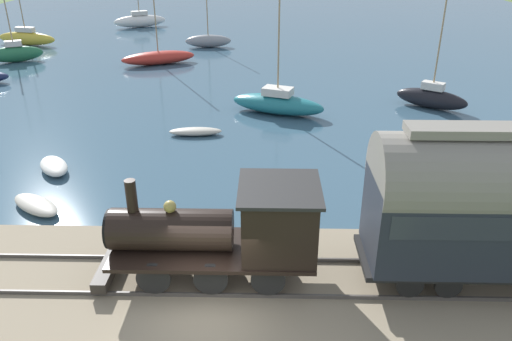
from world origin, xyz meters
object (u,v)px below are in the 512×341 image
steam_locomotive (232,227)px  rowboat_off_pier (54,166)px  sailboat_teal (278,103)px  sailboat_black (431,97)px  rowboat_mid_harbor (196,131)px  sailboat_gray (208,41)px  sailboat_red (158,57)px  sailboat_green (15,53)px  rowboat_far_out (36,205)px  rowboat_near_shore (467,190)px  sailboat_white (140,21)px  sailboat_yellow (27,38)px

steam_locomotive → rowboat_off_pier: (8.13, 8.66, -1.94)m
steam_locomotive → sailboat_teal: sailboat_teal is taller
sailboat_black → rowboat_mid_harbor: size_ratio=3.38×
sailboat_gray → rowboat_off_pier: (-27.56, 4.00, -0.37)m
sailboat_red → sailboat_gray: bearing=-48.9°
steam_locomotive → sailboat_gray: bearing=7.4°
steam_locomotive → rowboat_mid_harbor: size_ratio=2.25×
sailboat_green → sailboat_teal: (-12.84, -21.74, -0.09)m
rowboat_off_pier → rowboat_far_out: bearing=-112.7°
rowboat_near_shore → sailboat_black: bearing=30.5°
sailboat_green → sailboat_teal: 25.25m
steam_locomotive → sailboat_teal: 16.58m
sailboat_red → rowboat_far_out: (-24.12, -0.00, -0.36)m
sailboat_green → rowboat_off_pier: 24.06m
rowboat_far_out → rowboat_near_shore: bearing=-47.7°
sailboat_white → sailboat_green: (-17.58, 6.38, -0.00)m
rowboat_off_pier → sailboat_teal: bearing=5.7°
steam_locomotive → sailboat_black: bearing=-32.0°
sailboat_red → sailboat_teal: 15.63m
sailboat_teal → rowboat_near_shore: 12.72m
rowboat_near_shore → sailboat_teal: bearing=76.4°
sailboat_white → sailboat_yellow: size_ratio=0.71×
sailboat_gray → rowboat_far_out: 31.22m
sailboat_teal → rowboat_mid_harbor: 5.77m
sailboat_gray → rowboat_off_pier: 27.85m
sailboat_white → rowboat_far_out: (-42.20, -5.76, -0.54)m
sailboat_gray → rowboat_off_pier: sailboat_gray is taller
rowboat_far_out → sailboat_white: bearing=44.8°
sailboat_black → rowboat_far_out: sailboat_black is taller
sailboat_red → sailboat_green: (0.50, 12.14, 0.18)m
rowboat_off_pier → rowboat_mid_harbor: size_ratio=0.90×
sailboat_yellow → rowboat_far_out: 34.77m
sailboat_white → sailboat_black: 38.29m
sailboat_red → sailboat_black: bearing=-143.2°
sailboat_green → rowboat_mid_harbor: bearing=-160.2°
steam_locomotive → rowboat_mid_harbor: (12.77, 2.84, -1.99)m
sailboat_yellow → rowboat_mid_harbor: 30.58m
steam_locomotive → sailboat_white: sailboat_white is taller
sailboat_teal → rowboat_far_out: (-11.78, 9.60, -0.44)m
sailboat_white → rowboat_near_shore: sailboat_white is taller
sailboat_red → steam_locomotive: bearing=172.5°
sailboat_black → rowboat_off_pier: size_ratio=3.77×
sailboat_white → sailboat_black: (-29.15, -24.83, -0.03)m
sailboat_teal → rowboat_off_pier: size_ratio=2.97×
sailboat_red → sailboat_black: 22.05m
steam_locomotive → rowboat_far_out: 9.47m
sailboat_yellow → sailboat_green: bearing=-150.4°
rowboat_mid_harbor → rowboat_off_pier: bearing=125.0°
sailboat_gray → sailboat_black: bearing=-144.5°
steam_locomotive → sailboat_red: size_ratio=0.76×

